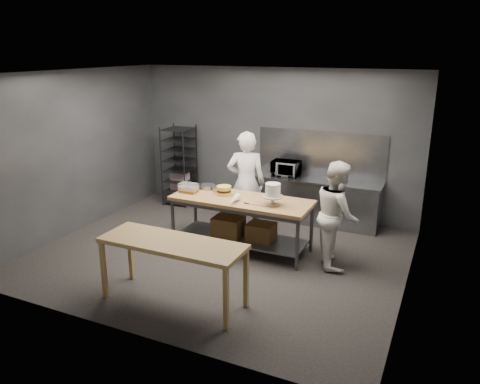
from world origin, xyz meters
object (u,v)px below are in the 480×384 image
Objects in this scene: work_table at (242,218)px; chef_behind at (246,183)px; microwave at (286,168)px; speed_rack at (179,166)px; layer_cake at (224,190)px; near_counter at (172,247)px; frosted_cake_stand at (273,192)px; chef_right at (337,214)px.

chef_behind reaches higher than work_table.
chef_behind reaches higher than microwave.
layer_cake is at bearing -40.48° from speed_rack.
near_counter is 5.46× the size of frosted_cake_stand.
microwave is at bearing 73.56° from layer_cake.
chef_behind is 5.29× the size of frosted_cake_stand.
near_counter is 3.82m from microwave.
speed_rack is at bearing 120.69° from near_counter.
chef_right is at bearing 0.99° from layer_cake.
speed_rack reaches higher than chef_right.
work_table is 9.52× the size of layer_cake.
speed_rack is 3.23× the size of microwave.
work_table is 0.84m from frosted_cake_stand.
chef_right is (3.93, -1.63, -0.00)m from speed_rack.
chef_behind reaches higher than layer_cake.
layer_cake is at bearing -106.44° from microwave.
frosted_cake_stand is (0.85, -0.85, 0.18)m from chef_behind.
chef_behind is 1.13× the size of chef_right.
work_table is 0.57m from layer_cake.
chef_behind is (2.06, -0.98, 0.11)m from speed_rack.
microwave is at bearing 85.34° from work_table.
microwave is 1.96m from frosted_cake_stand.
chef_right reaches higher than frosted_cake_stand.
chef_right is (1.71, 2.10, 0.04)m from near_counter.
chef_right is at bearing 11.12° from frosted_cake_stand.
frosted_cake_stand reaches higher than microwave.
layer_cake is at bearing 170.33° from frosted_cake_stand.
chef_right is at bearing 3.48° from work_table.
speed_rack reaches higher than microwave.
frosted_cake_stand is at bearing -9.54° from work_table.
chef_right reaches higher than microwave.
work_table is at bearing 87.18° from near_counter.
chef_right is (1.61, 0.10, 0.28)m from work_table.
work_table is 6.55× the size of frosted_cake_stand.
work_table is 4.43× the size of microwave.
frosted_cake_stand is 1.45× the size of layer_cake.
work_table is 1.87m from microwave.
speed_rack is at bearing 139.52° from layer_cake.
microwave reaches higher than work_table.
work_table is 1.20× the size of near_counter.
near_counter is 4.34m from speed_rack.
speed_rack is at bearing 147.93° from frosted_cake_stand.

